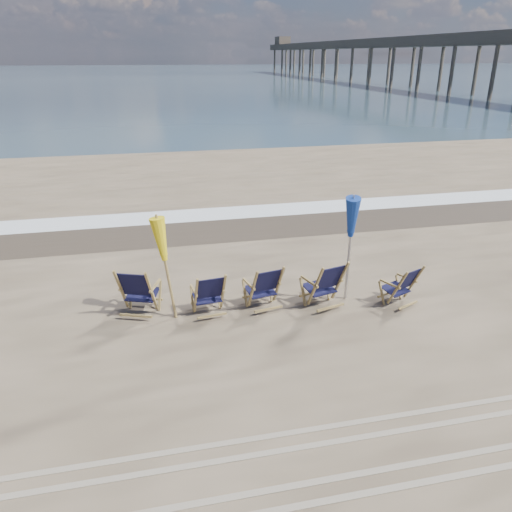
{
  "coord_description": "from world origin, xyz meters",
  "views": [
    {
      "loc": [
        -2.17,
        -7.5,
        4.95
      ],
      "look_at": [
        0.0,
        2.2,
        0.9
      ],
      "focal_mm": 35.0,
      "sensor_mm": 36.0,
      "label": 1
    }
  ],
  "objects_px": {
    "beach_chair_0": "(152,294)",
    "beach_chair_2": "(279,286)",
    "beach_chair_4": "(414,284)",
    "umbrella_yellow": "(165,245)",
    "fishing_pier": "(386,55)",
    "beach_chair_3": "(340,283)",
    "umbrella_blue": "(352,218)",
    "beach_chair_1": "(223,293)"
  },
  "relations": [
    {
      "from": "beach_chair_0",
      "to": "beach_chair_4",
      "type": "bearing_deg",
      "value": -164.88
    },
    {
      "from": "beach_chair_4",
      "to": "umbrella_blue",
      "type": "relative_size",
      "value": 0.39
    },
    {
      "from": "umbrella_blue",
      "to": "fishing_pier",
      "type": "xyz_separation_m",
      "value": [
        36.25,
        72.69,
        2.75
      ]
    },
    {
      "from": "umbrella_blue",
      "to": "beach_chair_1",
      "type": "bearing_deg",
      "value": 178.52
    },
    {
      "from": "umbrella_yellow",
      "to": "umbrella_blue",
      "type": "relative_size",
      "value": 0.85
    },
    {
      "from": "beach_chair_4",
      "to": "umbrella_yellow",
      "type": "relative_size",
      "value": 0.45
    },
    {
      "from": "beach_chair_0",
      "to": "umbrella_yellow",
      "type": "distance_m",
      "value": 1.07
    },
    {
      "from": "beach_chair_1",
      "to": "umbrella_yellow",
      "type": "height_order",
      "value": "umbrella_yellow"
    },
    {
      "from": "beach_chair_0",
      "to": "beach_chair_2",
      "type": "bearing_deg",
      "value": -161.88
    },
    {
      "from": "umbrella_yellow",
      "to": "umbrella_blue",
      "type": "bearing_deg",
      "value": -3.42
    },
    {
      "from": "beach_chair_4",
      "to": "beach_chair_1",
      "type": "bearing_deg",
      "value": -28.12
    },
    {
      "from": "umbrella_yellow",
      "to": "beach_chair_4",
      "type": "bearing_deg",
      "value": -6.02
    },
    {
      "from": "beach_chair_3",
      "to": "umbrella_yellow",
      "type": "xyz_separation_m",
      "value": [
        -3.49,
        0.3,
        1.02
      ]
    },
    {
      "from": "beach_chair_2",
      "to": "umbrella_blue",
      "type": "bearing_deg",
      "value": 164.12
    },
    {
      "from": "beach_chair_2",
      "to": "beach_chair_0",
      "type": "bearing_deg",
      "value": -14.34
    },
    {
      "from": "beach_chair_1",
      "to": "beach_chair_2",
      "type": "bearing_deg",
      "value": 175.48
    },
    {
      "from": "beach_chair_1",
      "to": "beach_chair_4",
      "type": "xyz_separation_m",
      "value": [
        3.98,
        -0.38,
        -0.02
      ]
    },
    {
      "from": "beach_chair_3",
      "to": "umbrella_blue",
      "type": "height_order",
      "value": "umbrella_blue"
    },
    {
      "from": "beach_chair_2",
      "to": "beach_chair_3",
      "type": "height_order",
      "value": "beach_chair_3"
    },
    {
      "from": "beach_chair_0",
      "to": "beach_chair_3",
      "type": "relative_size",
      "value": 1.02
    },
    {
      "from": "beach_chair_0",
      "to": "umbrella_yellow",
      "type": "relative_size",
      "value": 0.54
    },
    {
      "from": "beach_chair_1",
      "to": "fishing_pier",
      "type": "height_order",
      "value": "fishing_pier"
    },
    {
      "from": "beach_chair_1",
      "to": "fishing_pier",
      "type": "distance_m",
      "value": 82.47
    },
    {
      "from": "beach_chair_3",
      "to": "umbrella_blue",
      "type": "bearing_deg",
      "value": -171.46
    },
    {
      "from": "beach_chair_1",
      "to": "beach_chair_3",
      "type": "distance_m",
      "value": 2.43
    },
    {
      "from": "umbrella_yellow",
      "to": "fishing_pier",
      "type": "relative_size",
      "value": 0.01
    },
    {
      "from": "beach_chair_3",
      "to": "beach_chair_4",
      "type": "distance_m",
      "value": 1.58
    },
    {
      "from": "beach_chair_2",
      "to": "beach_chair_3",
      "type": "xyz_separation_m",
      "value": [
        1.26,
        -0.19,
        0.03
      ]
    },
    {
      "from": "beach_chair_0",
      "to": "beach_chair_1",
      "type": "height_order",
      "value": "beach_chair_0"
    },
    {
      "from": "beach_chair_0",
      "to": "beach_chair_3",
      "type": "xyz_separation_m",
      "value": [
        3.82,
        -0.32,
        -0.01
      ]
    },
    {
      "from": "beach_chair_1",
      "to": "umbrella_yellow",
      "type": "bearing_deg",
      "value": -14.79
    },
    {
      "from": "umbrella_yellow",
      "to": "umbrella_blue",
      "type": "distance_m",
      "value": 3.69
    },
    {
      "from": "beach_chair_0",
      "to": "umbrella_yellow",
      "type": "xyz_separation_m",
      "value": [
        0.34,
        -0.02,
        1.01
      ]
    },
    {
      "from": "beach_chair_2",
      "to": "beach_chair_4",
      "type": "relative_size",
      "value": 1.09
    },
    {
      "from": "umbrella_blue",
      "to": "fishing_pier",
      "type": "distance_m",
      "value": 81.27
    },
    {
      "from": "beach_chair_3",
      "to": "beach_chair_0",
      "type": "bearing_deg",
      "value": -20.04
    },
    {
      "from": "beach_chair_0",
      "to": "beach_chair_1",
      "type": "bearing_deg",
      "value": -165.94
    },
    {
      "from": "beach_chair_2",
      "to": "beach_chair_3",
      "type": "distance_m",
      "value": 1.28
    },
    {
      "from": "beach_chair_0",
      "to": "umbrella_blue",
      "type": "bearing_deg",
      "value": -162.44
    },
    {
      "from": "beach_chair_0",
      "to": "beach_chair_2",
      "type": "xyz_separation_m",
      "value": [
        2.56,
        -0.13,
        -0.04
      ]
    },
    {
      "from": "beach_chair_4",
      "to": "beach_chair_2",
      "type": "bearing_deg",
      "value": -31.19
    },
    {
      "from": "beach_chair_4",
      "to": "umbrella_yellow",
      "type": "height_order",
      "value": "umbrella_yellow"
    }
  ]
}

